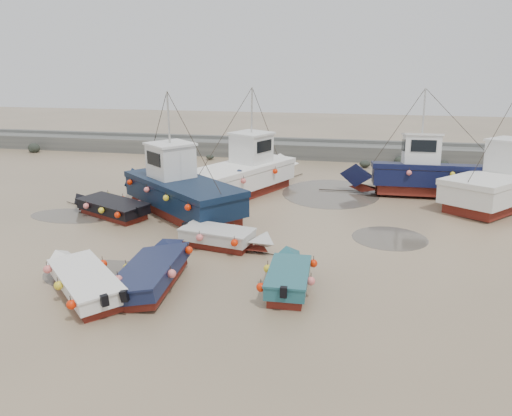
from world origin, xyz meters
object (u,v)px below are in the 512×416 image
(dinghy_1, at_px, (155,269))
(dinghy_2, at_px, (290,273))
(dinghy_4, at_px, (109,205))
(dinghy_0, at_px, (83,277))
(cabin_boat_0, at_px, (177,188))
(cabin_boat_2, at_px, (426,173))
(person, at_px, (239,203))
(cabin_boat_3, at_px, (507,182))
(cabin_boat_1, at_px, (246,172))
(dinghy_5, at_px, (225,236))

(dinghy_1, xyz_separation_m, dinghy_2, (4.76, 0.62, 0.03))
(dinghy_4, bearing_deg, dinghy_1, -116.32)
(dinghy_0, height_order, cabin_boat_0, cabin_boat_0)
(cabin_boat_0, bearing_deg, cabin_boat_2, -23.92)
(dinghy_0, distance_m, dinghy_2, 7.13)
(cabin_boat_2, relative_size, person, 5.56)
(dinghy_0, bearing_deg, dinghy_2, -31.15)
(dinghy_1, bearing_deg, cabin_boat_3, 38.07)
(dinghy_2, bearing_deg, cabin_boat_1, 107.15)
(dinghy_0, distance_m, cabin_boat_2, 20.71)
(dinghy_2, bearing_deg, dinghy_1, -174.92)
(dinghy_2, relative_size, cabin_boat_1, 0.49)
(dinghy_1, xyz_separation_m, cabin_boat_3, (14.95, 13.59, 0.79))
(cabin_boat_2, bearing_deg, cabin_boat_3, -109.45)
(dinghy_0, height_order, cabin_boat_1, cabin_boat_1)
(dinghy_5, xyz_separation_m, person, (-1.12, 7.07, -0.56))
(dinghy_0, relative_size, dinghy_5, 0.97)
(dinghy_2, relative_size, cabin_boat_3, 0.58)
(cabin_boat_3, bearing_deg, cabin_boat_1, -137.66)
(cabin_boat_1, height_order, cabin_boat_2, same)
(dinghy_1, relative_size, dinghy_5, 1.25)
(cabin_boat_0, distance_m, cabin_boat_1, 5.38)
(cabin_boat_0, relative_size, person, 4.86)
(cabin_boat_0, xyz_separation_m, cabin_boat_2, (13.20, 6.43, 0.01))
(cabin_boat_0, height_order, cabin_boat_3, same)
(person, bearing_deg, cabin_boat_1, -128.37)
(dinghy_5, xyz_separation_m, cabin_boat_0, (-3.86, 4.58, 0.75))
(dinghy_1, distance_m, dinghy_2, 4.80)
(dinghy_0, xyz_separation_m, cabin_boat_2, (13.00, 16.10, 0.78))
(cabin_boat_3, relative_size, person, 4.68)
(cabin_boat_0, bearing_deg, cabin_boat_1, 10.34)
(dinghy_4, xyz_separation_m, cabin_boat_3, (20.58, 6.30, 0.78))
(person, bearing_deg, cabin_boat_0, 1.92)
(cabin_boat_1, bearing_deg, cabin_boat_3, 26.30)
(cabin_boat_2, bearing_deg, cabin_boat_0, 114.61)
(dinghy_4, xyz_separation_m, dinghy_5, (7.15, -3.38, 0.02))
(dinghy_1, xyz_separation_m, cabin_boat_2, (10.85, 14.92, 0.78))
(cabin_boat_3, bearing_deg, dinghy_0, -98.51)
(cabin_boat_2, bearing_deg, dinghy_4, 113.47)
(cabin_boat_1, relative_size, cabin_boat_3, 1.18)
(cabin_boat_0, bearing_deg, dinghy_5, -99.83)
(dinghy_5, bearing_deg, dinghy_1, -9.92)
(dinghy_5, relative_size, cabin_boat_2, 0.49)
(dinghy_0, xyz_separation_m, cabin_boat_3, (17.09, 14.77, 0.78))
(dinghy_1, height_order, dinghy_2, same)
(dinghy_0, distance_m, dinghy_5, 6.26)
(dinghy_4, bearing_deg, cabin_boat_2, -39.16)
(dinghy_2, height_order, cabin_boat_0, cabin_boat_0)
(dinghy_2, xyz_separation_m, cabin_boat_2, (6.09, 14.30, 0.75))
(cabin_boat_0, height_order, cabin_boat_1, same)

